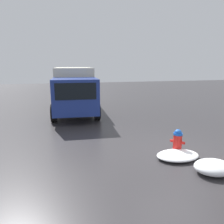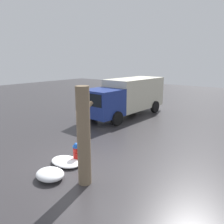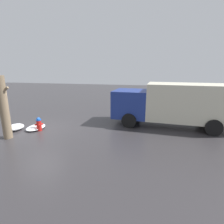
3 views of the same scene
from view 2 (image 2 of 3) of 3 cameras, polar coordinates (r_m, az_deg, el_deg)
The scene contains 6 objects.
ground_plane at distance 9.13m, azimuth -9.11°, elevation -12.70°, with size 60.00×60.00×0.00m, color #333033.
fire_hydrant at distance 8.96m, azimuth -9.19°, elevation -10.33°, with size 0.43×0.41×0.80m.
tree_trunk at distance 7.02m, azimuth -7.40°, elevation -6.37°, with size 0.66×0.43×3.24m.
delivery_truck at distance 16.02m, azimuth 4.00°, elevation 4.29°, with size 7.21×2.83×2.67m.
snow_pile_by_hydrant at distance 8.08m, azimuth -15.88°, elevation -15.38°, with size 0.88×1.05×0.34m.
snow_pile_curbside at distance 8.99m, azimuth -11.92°, elevation -12.55°, with size 0.94×1.34×0.20m.
Camera 2 is at (-5.58, -6.03, 3.98)m, focal length 35.00 mm.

